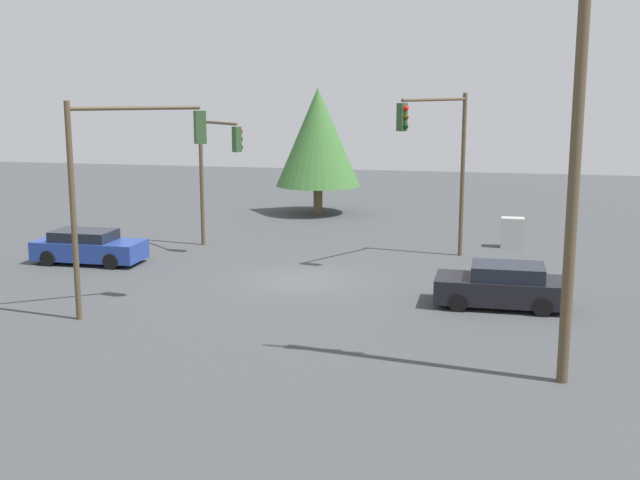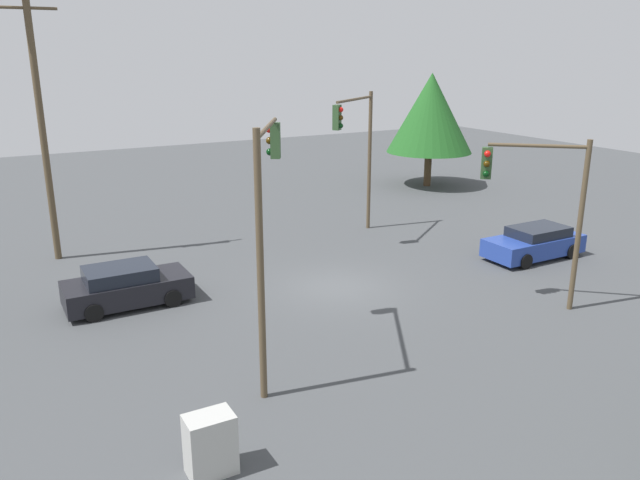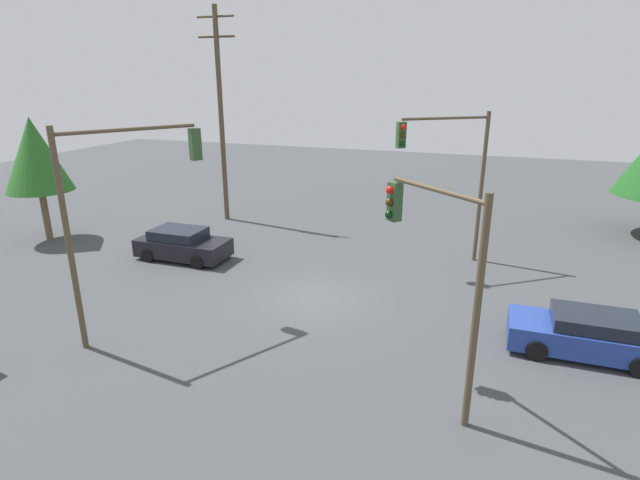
% 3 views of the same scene
% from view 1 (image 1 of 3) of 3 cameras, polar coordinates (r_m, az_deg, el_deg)
% --- Properties ---
extents(ground_plane, '(80.00, 80.00, 0.00)m').
position_cam_1_polar(ground_plane, '(30.18, -1.38, -2.87)').
color(ground_plane, '#424447').
extents(sedan_dark, '(4.26, 2.05, 1.43)m').
position_cam_1_polar(sedan_dark, '(27.15, 12.81, -3.22)').
color(sedan_dark, black).
rests_on(sedan_dark, ground_plane).
extents(sedan_blue, '(4.45, 1.97, 1.36)m').
position_cam_1_polar(sedan_blue, '(34.29, -16.14, -0.48)').
color(sedan_blue, '#233D93').
rests_on(sedan_blue, ground_plane).
extents(traffic_signal_main, '(3.59, 2.73, 6.76)m').
position_cam_1_polar(traffic_signal_main, '(25.72, -13.77, 4.89)').
color(traffic_signal_main, brown).
rests_on(traffic_signal_main, ground_plane).
extents(traffic_signal_cross, '(2.48, 4.01, 6.90)m').
position_cam_1_polar(traffic_signal_cross, '(33.00, 8.60, 6.54)').
color(traffic_signal_cross, brown).
rests_on(traffic_signal_cross, ground_plane).
extents(traffic_signal_aux, '(2.70, 2.37, 5.86)m').
position_cam_1_polar(traffic_signal_aux, '(35.51, -7.41, 5.68)').
color(traffic_signal_aux, brown).
rests_on(traffic_signal_aux, ground_plane).
extents(utility_pole_tall, '(2.20, 0.28, 11.78)m').
position_cam_1_polar(utility_pole_tall, '(19.75, 17.81, 7.49)').
color(utility_pole_tall, brown).
rests_on(utility_pole_tall, ground_plane).
extents(electrical_cabinet, '(1.01, 0.69, 1.36)m').
position_cam_1_polar(electrical_cabinet, '(37.12, 13.51, 0.52)').
color(electrical_cabinet, '#B2B2AD').
rests_on(electrical_cabinet, ground_plane).
extents(tree_corner, '(4.74, 4.74, 7.09)m').
position_cam_1_polar(tree_corner, '(45.29, -0.15, 7.32)').
color(tree_corner, brown).
rests_on(tree_corner, ground_plane).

